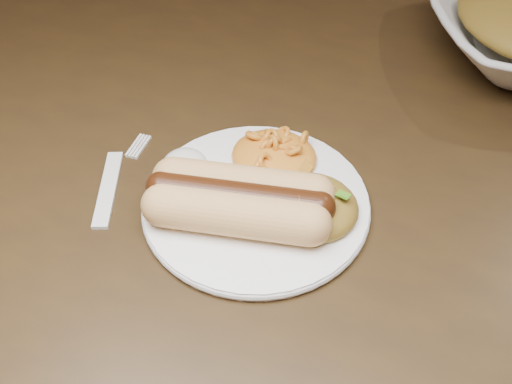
% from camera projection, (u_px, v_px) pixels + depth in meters
% --- Properties ---
extents(table, '(1.60, 0.90, 0.75)m').
position_uv_depth(table, '(283.00, 162.00, 0.74)').
color(table, '#34230F').
rests_on(table, floor).
extents(plate, '(0.27, 0.27, 0.01)m').
position_uv_depth(plate, '(256.00, 203.00, 0.56)').
color(plate, white).
rests_on(plate, table).
extents(hotdog, '(0.14, 0.09, 0.04)m').
position_uv_depth(hotdog, '(239.00, 199.00, 0.53)').
color(hotdog, '#EDC460').
rests_on(hotdog, plate).
extents(mac_and_cheese, '(0.09, 0.08, 0.03)m').
position_uv_depth(mac_and_cheese, '(274.00, 147.00, 0.58)').
color(mac_and_cheese, orange).
rests_on(mac_and_cheese, plate).
extents(sour_cream, '(0.05, 0.05, 0.03)m').
position_uv_depth(sour_cream, '(184.00, 162.00, 0.57)').
color(sour_cream, silver).
rests_on(sour_cream, plate).
extents(taco_salad, '(0.09, 0.08, 0.04)m').
position_uv_depth(taco_salad, '(312.00, 200.00, 0.54)').
color(taco_salad, '#A53C1A').
rests_on(taco_salad, plate).
extents(fork, '(0.06, 0.13, 0.00)m').
position_uv_depth(fork, '(108.00, 189.00, 0.58)').
color(fork, white).
rests_on(fork, table).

